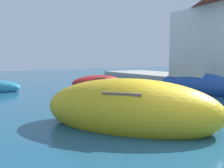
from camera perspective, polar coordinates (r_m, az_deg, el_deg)
The scene contains 4 objects.
ground at distance 6.69m, azimuth 20.99°, elevation -12.54°, with size 80.00×80.00×0.00m, color #1E5170.
moored_boat_3 at distance 15.05m, azimuth 20.83°, elevation 0.25°, with size 2.80×5.32×2.25m.
moored_boat_4 at distance 16.92m, azimuth -3.70°, elevation 0.38°, with size 4.28×1.75×1.17m.
moored_boat_6 at distance 6.92m, azimuth 4.43°, elevation -6.73°, with size 5.28×5.76×1.99m.
Camera 1 is at (-5.14, -3.71, 2.14)m, focal length 34.85 mm.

